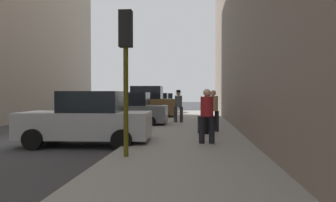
{
  "coord_description": "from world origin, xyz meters",
  "views": [
    {
      "loc": [
        6.24,
        -11.09,
        1.69
      ],
      "look_at": [
        4.91,
        4.1,
        1.38
      ],
      "focal_mm": 35.0,
      "sensor_mm": 36.0,
      "label": 1
    }
  ],
  "objects_px": {
    "parked_blue_sedan": "(162,102)",
    "pedestrian_in_red_jacket": "(207,113)",
    "pedestrian_with_beanie": "(178,104)",
    "parked_bronze_suv": "(145,104)",
    "parked_gray_coupe": "(127,110)",
    "rolling_suitcase": "(203,125)",
    "pedestrian_in_jeans": "(208,104)",
    "parked_silver_sedan": "(87,120)",
    "pedestrian_in_tan_coat": "(213,108)",
    "fire_hydrant": "(164,116)",
    "traffic_light": "(126,51)",
    "parked_dark_green_sedan": "(155,104)"
  },
  "relations": [
    {
      "from": "parked_blue_sedan",
      "to": "pedestrian_in_red_jacket",
      "type": "height_order",
      "value": "pedestrian_in_red_jacket"
    },
    {
      "from": "pedestrian_in_red_jacket",
      "to": "pedestrian_with_beanie",
      "type": "bearing_deg",
      "value": 99.75
    },
    {
      "from": "parked_bronze_suv",
      "to": "pedestrian_in_red_jacket",
      "type": "distance_m",
      "value": 12.84
    },
    {
      "from": "parked_gray_coupe",
      "to": "pedestrian_in_red_jacket",
      "type": "distance_m",
      "value": 7.47
    },
    {
      "from": "parked_gray_coupe",
      "to": "rolling_suitcase",
      "type": "relative_size",
      "value": 4.04
    },
    {
      "from": "parked_blue_sedan",
      "to": "pedestrian_in_jeans",
      "type": "bearing_deg",
      "value": -73.13
    },
    {
      "from": "pedestrian_in_jeans",
      "to": "parked_silver_sedan",
      "type": "bearing_deg",
      "value": -114.22
    },
    {
      "from": "pedestrian_in_red_jacket",
      "to": "pedestrian_in_tan_coat",
      "type": "bearing_deg",
      "value": 83.79
    },
    {
      "from": "parked_blue_sedan",
      "to": "pedestrian_in_jeans",
      "type": "height_order",
      "value": "pedestrian_in_jeans"
    },
    {
      "from": "fire_hydrant",
      "to": "traffic_light",
      "type": "relative_size",
      "value": 0.2
    },
    {
      "from": "parked_blue_sedan",
      "to": "rolling_suitcase",
      "type": "bearing_deg",
      "value": -79.73
    },
    {
      "from": "parked_blue_sedan",
      "to": "fire_hydrant",
      "type": "xyz_separation_m",
      "value": [
        1.8,
        -16.05,
        -0.35
      ]
    },
    {
      "from": "parked_gray_coupe",
      "to": "rolling_suitcase",
      "type": "distance_m",
      "value": 5.39
    },
    {
      "from": "pedestrian_in_tan_coat",
      "to": "rolling_suitcase",
      "type": "height_order",
      "value": "pedestrian_in_tan_coat"
    },
    {
      "from": "traffic_light",
      "to": "pedestrian_in_red_jacket",
      "type": "height_order",
      "value": "traffic_light"
    },
    {
      "from": "pedestrian_in_jeans",
      "to": "pedestrian_in_tan_coat",
      "type": "bearing_deg",
      "value": -90.08
    },
    {
      "from": "pedestrian_in_tan_coat",
      "to": "pedestrian_in_red_jacket",
      "type": "height_order",
      "value": "same"
    },
    {
      "from": "parked_dark_green_sedan",
      "to": "pedestrian_in_tan_coat",
      "type": "height_order",
      "value": "pedestrian_in_tan_coat"
    },
    {
      "from": "pedestrian_in_tan_coat",
      "to": "pedestrian_in_red_jacket",
      "type": "bearing_deg",
      "value": -96.21
    },
    {
      "from": "traffic_light",
      "to": "rolling_suitcase",
      "type": "distance_m",
      "value": 5.81
    },
    {
      "from": "parked_gray_coupe",
      "to": "pedestrian_in_jeans",
      "type": "xyz_separation_m",
      "value": [
        4.28,
        3.35,
        0.26
      ]
    },
    {
      "from": "parked_dark_green_sedan",
      "to": "fire_hydrant",
      "type": "height_order",
      "value": "parked_dark_green_sedan"
    },
    {
      "from": "pedestrian_with_beanie",
      "to": "rolling_suitcase",
      "type": "relative_size",
      "value": 1.71
    },
    {
      "from": "parked_silver_sedan",
      "to": "pedestrian_in_tan_coat",
      "type": "height_order",
      "value": "pedestrian_in_tan_coat"
    },
    {
      "from": "fire_hydrant",
      "to": "rolling_suitcase",
      "type": "relative_size",
      "value": 0.68
    },
    {
      "from": "parked_silver_sedan",
      "to": "parked_blue_sedan",
      "type": "distance_m",
      "value": 23.64
    },
    {
      "from": "parked_silver_sedan",
      "to": "parked_gray_coupe",
      "type": "xyz_separation_m",
      "value": [
        0.0,
        6.17,
        0.0
      ]
    },
    {
      "from": "parked_bronze_suv",
      "to": "parked_blue_sedan",
      "type": "height_order",
      "value": "parked_bronze_suv"
    },
    {
      "from": "parked_bronze_suv",
      "to": "pedestrian_in_tan_coat",
      "type": "relative_size",
      "value": 2.7
    },
    {
      "from": "parked_blue_sedan",
      "to": "pedestrian_with_beanie",
      "type": "distance_m",
      "value": 16.38
    },
    {
      "from": "parked_bronze_suv",
      "to": "pedestrian_with_beanie",
      "type": "relative_size",
      "value": 2.6
    },
    {
      "from": "parked_bronze_suv",
      "to": "traffic_light",
      "type": "xyz_separation_m",
      "value": [
        1.85,
        -14.59,
        1.73
      ]
    },
    {
      "from": "pedestrian_in_jeans",
      "to": "pedestrian_in_red_jacket",
      "type": "distance_m",
      "value": 9.72
    },
    {
      "from": "parked_dark_green_sedan",
      "to": "pedestrian_in_red_jacket",
      "type": "distance_m",
      "value": 18.15
    },
    {
      "from": "parked_gray_coupe",
      "to": "parked_blue_sedan",
      "type": "xyz_separation_m",
      "value": [
        -0.0,
        17.48,
        0.0
      ]
    },
    {
      "from": "parked_gray_coupe",
      "to": "rolling_suitcase",
      "type": "height_order",
      "value": "parked_gray_coupe"
    },
    {
      "from": "parked_gray_coupe",
      "to": "pedestrian_with_beanie",
      "type": "relative_size",
      "value": 2.36
    },
    {
      "from": "parked_blue_sedan",
      "to": "parked_silver_sedan",
      "type": "bearing_deg",
      "value": -90.0
    },
    {
      "from": "fire_hydrant",
      "to": "pedestrian_in_jeans",
      "type": "relative_size",
      "value": 0.41
    },
    {
      "from": "parked_dark_green_sedan",
      "to": "pedestrian_in_red_jacket",
      "type": "height_order",
      "value": "pedestrian_in_red_jacket"
    },
    {
      "from": "parked_gray_coupe",
      "to": "parked_blue_sedan",
      "type": "height_order",
      "value": "same"
    },
    {
      "from": "fire_hydrant",
      "to": "parked_gray_coupe",
      "type": "bearing_deg",
      "value": -141.67
    },
    {
      "from": "traffic_light",
      "to": "parked_gray_coupe",
      "type": "bearing_deg",
      "value": 102.01
    },
    {
      "from": "pedestrian_in_tan_coat",
      "to": "pedestrian_in_jeans",
      "type": "xyz_separation_m",
      "value": [
        0.01,
        6.41,
        0.0
      ]
    },
    {
      "from": "parked_gray_coupe",
      "to": "fire_hydrant",
      "type": "height_order",
      "value": "parked_gray_coupe"
    },
    {
      "from": "parked_silver_sedan",
      "to": "rolling_suitcase",
      "type": "relative_size",
      "value": 4.1
    },
    {
      "from": "pedestrian_in_jeans",
      "to": "pedestrian_with_beanie",
      "type": "relative_size",
      "value": 0.96
    },
    {
      "from": "parked_dark_green_sedan",
      "to": "pedestrian_with_beanie",
      "type": "height_order",
      "value": "pedestrian_with_beanie"
    },
    {
      "from": "parked_blue_sedan",
      "to": "pedestrian_in_red_jacket",
      "type": "relative_size",
      "value": 2.5
    },
    {
      "from": "pedestrian_in_jeans",
      "to": "pedestrian_in_red_jacket",
      "type": "xyz_separation_m",
      "value": [
        -0.37,
        -9.71,
        0.0
      ]
    }
  ]
}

